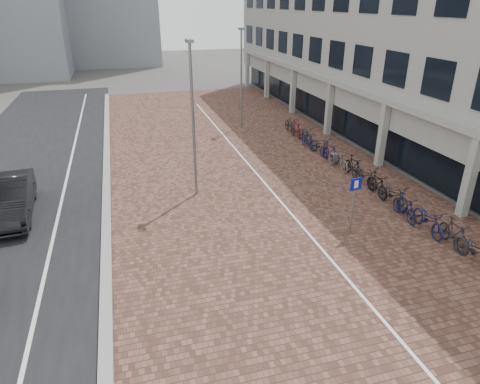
% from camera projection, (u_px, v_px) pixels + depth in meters
% --- Properties ---
extents(ground, '(140.00, 140.00, 0.00)m').
position_uv_depth(ground, '(300.00, 323.00, 11.51)').
color(ground, '#474442').
rests_on(ground, ground).
extents(plaza_brick, '(14.50, 42.00, 0.04)m').
position_uv_depth(plaza_brick, '(245.00, 165.00, 22.52)').
color(plaza_brick, brown).
rests_on(plaza_brick, ground).
extents(street_asphalt, '(8.00, 50.00, 0.03)m').
position_uv_depth(street_asphalt, '(20.00, 188.00, 19.76)').
color(street_asphalt, black).
rests_on(street_asphalt, ground).
extents(curb, '(0.35, 42.00, 0.14)m').
position_uv_depth(curb, '(107.00, 178.00, 20.71)').
color(curb, gray).
rests_on(curb, ground).
extents(lane_line, '(0.12, 44.00, 0.00)m').
position_uv_depth(lane_line, '(66.00, 183.00, 20.25)').
color(lane_line, white).
rests_on(lane_line, street_asphalt).
extents(parking_line, '(0.10, 30.00, 0.00)m').
position_uv_depth(parking_line, '(249.00, 164.00, 22.56)').
color(parking_line, white).
rests_on(parking_line, plaza_brick).
extents(car_dark, '(2.05, 4.94, 1.59)m').
position_uv_depth(car_dark, '(8.00, 198.00, 16.89)').
color(car_dark, black).
rests_on(car_dark, ground).
extents(parking_sign, '(0.47, 0.13, 2.25)m').
position_uv_depth(parking_sign, '(354.00, 197.00, 15.35)').
color(parking_sign, slate).
rests_on(parking_sign, ground).
extents(lamp_near, '(0.12, 0.12, 6.59)m').
position_uv_depth(lamp_near, '(193.00, 123.00, 17.77)').
color(lamp_near, slate).
rests_on(lamp_near, ground).
extents(lamp_far, '(0.12, 0.12, 6.38)m').
position_uv_depth(lamp_far, '(241.00, 80.00, 28.12)').
color(lamp_far, slate).
rests_on(lamp_far, ground).
extents(bike_row, '(1.06, 18.11, 1.05)m').
position_uv_depth(bike_row, '(351.00, 167.00, 20.88)').
color(bike_row, '#232228').
rests_on(bike_row, ground).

